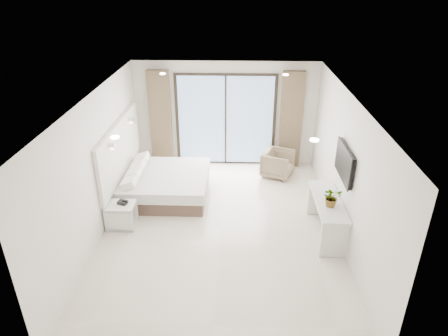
{
  "coord_description": "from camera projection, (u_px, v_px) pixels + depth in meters",
  "views": [
    {
      "loc": [
        0.31,
        -6.6,
        4.64
      ],
      "look_at": [
        0.05,
        0.4,
        1.17
      ],
      "focal_mm": 32.0,
      "sensor_mm": 36.0,
      "label": 1
    }
  ],
  "objects": [
    {
      "name": "nightstand",
      "position": [
        121.0,
        215.0,
        7.96
      ],
      "size": [
        0.56,
        0.46,
        0.5
      ],
      "rotation": [
        0.0,
        0.0,
        0.01
      ],
      "color": "silver",
      "rests_on": "ground"
    },
    {
      "name": "phone",
      "position": [
        123.0,
        202.0,
        7.87
      ],
      "size": [
        0.21,
        0.18,
        0.06
      ],
      "primitive_type": "cube",
      "rotation": [
        0.0,
        0.0,
        -0.25
      ],
      "color": "black",
      "rests_on": "nightstand"
    },
    {
      "name": "ground",
      "position": [
        221.0,
        229.0,
        7.98
      ],
      "size": [
        6.2,
        6.2,
        0.0
      ],
      "primitive_type": "plane",
      "color": "beige",
      "rests_on": "ground"
    },
    {
      "name": "armchair",
      "position": [
        278.0,
        162.0,
        9.92
      ],
      "size": [
        0.86,
        0.89,
        0.72
      ],
      "primitive_type": "imported",
      "rotation": [
        0.0,
        0.0,
        1.2
      ],
      "color": "#957D61",
      "rests_on": "ground"
    },
    {
      "name": "bed",
      "position": [
        164.0,
        184.0,
        9.06
      ],
      "size": [
        1.93,
        1.84,
        0.68
      ],
      "color": "brown",
      "rests_on": "ground"
    },
    {
      "name": "plant",
      "position": [
        332.0,
        199.0,
        7.25
      ],
      "size": [
        0.4,
        0.43,
        0.29
      ],
      "primitive_type": "imported",
      "rotation": [
        0.0,
        0.0,
        0.21
      ],
      "color": "#33662D",
      "rests_on": "console_desk"
    },
    {
      "name": "room_shell",
      "position": [
        212.0,
        139.0,
        8.08
      ],
      "size": [
        4.62,
        6.22,
        2.72
      ],
      "color": "silver",
      "rests_on": "ground"
    },
    {
      "name": "console_desk",
      "position": [
        327.0,
        209.0,
        7.59
      ],
      "size": [
        0.49,
        1.57,
        0.77
      ],
      "color": "silver",
      "rests_on": "ground"
    }
  ]
}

